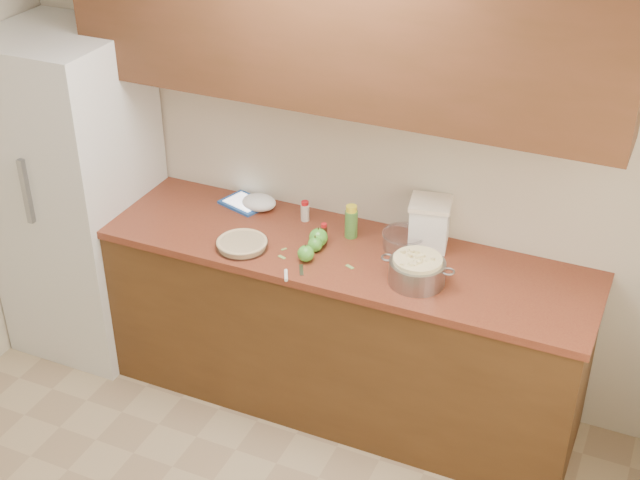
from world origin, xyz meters
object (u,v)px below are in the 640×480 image
at_px(colander, 417,271).
at_px(tablet, 244,203).
at_px(pie, 242,244).
at_px(flour_canister, 429,223).

relative_size(colander, tablet, 1.28).
relative_size(pie, colander, 0.74).
height_order(pie, flour_canister, flour_canister).
xyz_separation_m(colander, tablet, (-1.06, 0.33, -0.05)).
bearing_deg(tablet, flour_canister, 17.58).
bearing_deg(colander, pie, -176.27).
relative_size(flour_canister, tablet, 0.88).
xyz_separation_m(colander, flour_canister, (-0.05, 0.34, 0.06)).
height_order(colander, flour_canister, flour_canister).
bearing_deg(pie, flour_canister, 25.79).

